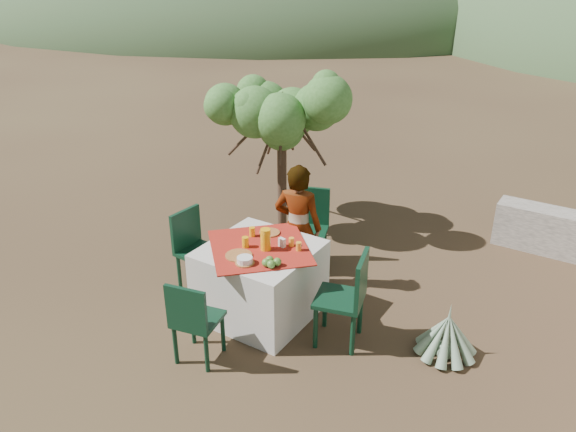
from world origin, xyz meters
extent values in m
plane|color=#352118|center=(0.00, 0.00, 0.00)|extent=(160.00, 160.00, 0.00)
cube|color=silver|center=(0.71, 0.42, 0.38)|extent=(1.02, 1.02, 0.75)
cube|color=#AE2019|center=(0.71, 0.42, 0.76)|extent=(1.30, 1.30, 0.01)
cylinder|color=black|center=(0.53, 1.24, 0.23)|extent=(0.05, 0.05, 0.46)
cylinder|color=black|center=(0.86, 1.37, 0.23)|extent=(0.05, 0.05, 0.46)
cylinder|color=black|center=(0.41, 1.57, 0.23)|extent=(0.05, 0.05, 0.46)
cylinder|color=black|center=(0.74, 1.69, 0.23)|extent=(0.05, 0.05, 0.46)
cube|color=black|center=(0.63, 1.47, 0.46)|extent=(0.55, 0.55, 0.04)
cube|color=black|center=(0.57, 1.65, 0.71)|extent=(0.42, 0.19, 0.45)
cylinder|color=black|center=(0.76, -0.27, 0.21)|extent=(0.04, 0.04, 0.41)
cylinder|color=black|center=(0.46, -0.33, 0.21)|extent=(0.04, 0.04, 0.41)
cylinder|color=black|center=(0.83, -0.57, 0.21)|extent=(0.04, 0.04, 0.41)
cylinder|color=black|center=(0.52, -0.64, 0.21)|extent=(0.04, 0.04, 0.41)
cube|color=black|center=(0.64, -0.45, 0.41)|extent=(0.46, 0.46, 0.04)
cube|color=black|center=(0.68, -0.62, 0.63)|extent=(0.38, 0.11, 0.40)
cylinder|color=black|center=(0.04, 0.28, 0.22)|extent=(0.04, 0.04, 0.44)
cylinder|color=black|center=(0.06, 0.61, 0.22)|extent=(0.04, 0.04, 0.44)
cylinder|color=black|center=(-0.29, 0.30, 0.22)|extent=(0.04, 0.04, 0.44)
cylinder|color=black|center=(-0.27, 0.63, 0.22)|extent=(0.04, 0.04, 0.44)
cube|color=black|center=(-0.12, 0.46, 0.44)|extent=(0.43, 0.43, 0.04)
cube|color=black|center=(-0.30, 0.47, 0.67)|extent=(0.06, 0.41, 0.43)
cylinder|color=black|center=(1.37, 0.56, 0.23)|extent=(0.05, 0.05, 0.46)
cylinder|color=black|center=(1.46, 0.23, 0.23)|extent=(0.05, 0.05, 0.46)
cylinder|color=black|center=(1.71, 0.65, 0.23)|extent=(0.05, 0.05, 0.46)
cylinder|color=black|center=(1.80, 0.32, 0.23)|extent=(0.05, 0.05, 0.46)
cube|color=black|center=(1.58, 0.44, 0.46)|extent=(0.53, 0.53, 0.04)
cube|color=black|center=(1.77, 0.49, 0.71)|extent=(0.15, 0.43, 0.45)
imported|color=#8C6651|center=(0.74, 1.07, 0.71)|extent=(0.59, 0.47, 1.42)
cylinder|color=#412920|center=(-0.15, 2.13, 0.70)|extent=(0.12, 0.12, 1.40)
sphere|color=#336425|center=(-0.15, 2.13, 1.40)|extent=(0.60, 0.60, 0.60)
sphere|color=#336425|center=(0.40, 2.13, 1.56)|extent=(0.56, 0.56, 0.56)
sphere|color=#336425|center=(-0.65, 2.24, 1.51)|extent=(0.52, 0.52, 0.52)
sphere|color=#336425|center=(-0.05, 2.69, 1.61)|extent=(0.54, 0.54, 0.54)
sphere|color=#336425|center=(-0.10, 1.63, 1.45)|extent=(0.48, 0.48, 0.48)
sphere|color=gray|center=(2.52, 0.78, 0.04)|extent=(0.19, 0.19, 0.19)
cone|color=gray|center=(2.52, 0.78, 0.28)|extent=(0.10, 0.10, 0.54)
cone|color=gray|center=(2.64, 0.77, 0.22)|extent=(0.33, 0.13, 0.46)
cone|color=gray|center=(2.62, 0.84, 0.22)|extent=(0.31, 0.22, 0.47)
cone|color=gray|center=(2.57, 0.89, 0.22)|extent=(0.21, 0.31, 0.47)
cone|color=gray|center=(2.49, 0.90, 0.22)|extent=(0.15, 0.33, 0.46)
cone|color=gray|center=(2.43, 0.87, 0.22)|extent=(0.28, 0.27, 0.48)
cone|color=gray|center=(2.39, 0.80, 0.22)|extent=(0.33, 0.13, 0.46)
cone|color=gray|center=(2.41, 0.72, 0.22)|extent=(0.31, 0.22, 0.47)
cone|color=gray|center=(2.46, 0.67, 0.22)|extent=(0.21, 0.31, 0.47)
cone|color=gray|center=(2.54, 0.66, 0.22)|extent=(0.15, 0.33, 0.46)
cone|color=gray|center=(2.61, 0.70, 0.22)|extent=(0.28, 0.27, 0.48)
ellipsoid|color=#38542F|center=(-18.00, 30.00, 0.00)|extent=(40.00, 40.00, 16.00)
cylinder|color=brown|center=(0.62, 0.71, 0.77)|extent=(0.21, 0.21, 0.01)
cylinder|color=brown|center=(0.65, 0.16, 0.77)|extent=(0.26, 0.26, 0.01)
cylinder|color=#F19F0F|center=(0.51, 0.57, 0.81)|extent=(0.06, 0.06, 0.10)
cylinder|color=#F19F0F|center=(0.59, 0.35, 0.82)|extent=(0.07, 0.07, 0.11)
cylinder|color=#F19F0F|center=(0.79, 0.41, 0.87)|extent=(0.10, 0.10, 0.22)
cylinder|color=brown|center=(0.78, 0.08, 0.77)|extent=(0.18, 0.18, 0.01)
cylinder|color=silver|center=(0.78, 0.08, 0.80)|extent=(0.15, 0.15, 0.05)
cylinder|color=orange|center=(1.06, 0.57, 0.80)|extent=(0.05, 0.05, 0.09)
cylinder|color=orange|center=(0.96, 0.61, 0.80)|extent=(0.05, 0.05, 0.09)
cube|color=silver|center=(0.89, 0.54, 0.81)|extent=(0.08, 0.05, 0.09)
sphere|color=#4B7A2C|center=(0.97, 0.20, 0.80)|extent=(0.08, 0.08, 0.08)
sphere|color=#4B7A2C|center=(1.05, 0.21, 0.80)|extent=(0.08, 0.08, 0.08)
sphere|color=#4B7A2C|center=(1.03, 0.14, 0.80)|extent=(0.08, 0.08, 0.08)
sphere|color=#4B7A2C|center=(0.97, 0.14, 0.80)|extent=(0.08, 0.08, 0.08)
camera|label=1|loc=(3.53, -3.49, 3.35)|focal=35.00mm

